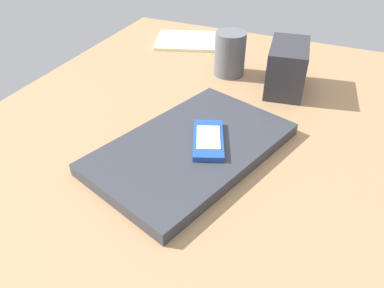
# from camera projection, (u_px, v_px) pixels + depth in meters

# --- Properties ---
(desk_surface) EXTENTS (1.20, 0.80, 0.03)m
(desk_surface) POSITION_uv_depth(u_px,v_px,m) (171.00, 146.00, 0.69)
(desk_surface) COLOR #9E7751
(desk_surface) RESTS_ON ground
(laptop_closed) EXTENTS (0.40, 0.31, 0.02)m
(laptop_closed) POSITION_uv_depth(u_px,v_px,m) (192.00, 148.00, 0.64)
(laptop_closed) COLOR #33353D
(laptop_closed) RESTS_ON desk_surface
(cell_phone_on_laptop) EXTENTS (0.12, 0.09, 0.01)m
(cell_phone_on_laptop) POSITION_uv_depth(u_px,v_px,m) (208.00, 140.00, 0.64)
(cell_phone_on_laptop) COLOR #1E479E
(cell_phone_on_laptop) RESTS_ON laptop_closed
(pen_cup) EXTENTS (0.07, 0.07, 0.10)m
(pen_cup) POSITION_uv_depth(u_px,v_px,m) (230.00, 54.00, 0.87)
(pen_cup) COLOR #595B60
(pen_cup) RESTS_ON desk_surface
(desk_organizer) EXTENTS (0.15, 0.10, 0.10)m
(desk_organizer) POSITION_uv_depth(u_px,v_px,m) (287.00, 68.00, 0.81)
(desk_organizer) COLOR #2D2D33
(desk_organizer) RESTS_ON desk_surface
(notepad) EXTENTS (0.19, 0.21, 0.01)m
(notepad) POSITION_uv_depth(u_px,v_px,m) (187.00, 41.00, 1.07)
(notepad) COLOR #F2EDB2
(notepad) RESTS_ON desk_surface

